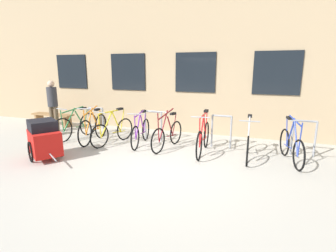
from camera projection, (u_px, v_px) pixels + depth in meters
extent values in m
plane|color=#B2ADA0|center=(158.00, 167.00, 5.69)|extent=(42.00, 42.00, 0.00)
cube|color=tan|center=(215.00, 40.00, 11.02)|extent=(28.00, 6.82, 6.54)
cube|color=black|center=(72.00, 72.00, 9.76)|extent=(1.30, 0.04, 1.24)
cube|color=black|center=(128.00, 72.00, 8.96)|extent=(1.30, 0.04, 1.24)
cube|color=black|center=(195.00, 72.00, 8.17)|extent=(1.30, 0.04, 1.24)
cube|color=black|center=(277.00, 73.00, 7.37)|extent=(1.30, 0.04, 1.24)
cylinder|color=gray|center=(90.00, 121.00, 8.39)|extent=(0.05, 0.05, 0.88)
cylinder|color=gray|center=(103.00, 122.00, 8.22)|extent=(0.05, 0.05, 0.88)
cylinder|color=gray|center=(95.00, 108.00, 8.21)|extent=(0.51, 0.05, 0.05)
cylinder|color=gray|center=(146.00, 126.00, 7.72)|extent=(0.05, 0.05, 0.88)
cylinder|color=gray|center=(161.00, 127.00, 7.56)|extent=(0.05, 0.05, 0.88)
cylinder|color=gray|center=(153.00, 112.00, 7.54)|extent=(0.51, 0.05, 0.05)
cylinder|color=gray|center=(212.00, 131.00, 7.06)|extent=(0.05, 0.05, 0.88)
cylinder|color=gray|center=(231.00, 133.00, 6.89)|extent=(0.05, 0.05, 0.88)
cylinder|color=gray|center=(222.00, 116.00, 6.88)|extent=(0.51, 0.05, 0.05)
cylinder|color=gray|center=(292.00, 138.00, 6.39)|extent=(0.05, 0.05, 0.88)
cylinder|color=gray|center=(315.00, 140.00, 6.22)|extent=(0.05, 0.05, 0.88)
cylinder|color=gray|center=(306.00, 121.00, 6.21)|extent=(0.51, 0.05, 0.05)
torus|color=black|center=(176.00, 133.00, 7.38)|extent=(0.15, 0.67, 0.67)
torus|color=black|center=(158.00, 141.00, 6.54)|extent=(0.15, 0.67, 0.67)
cylinder|color=maroon|center=(163.00, 126.00, 6.70)|extent=(0.11, 0.48, 0.79)
cylinder|color=maroon|center=(170.00, 126.00, 7.04)|extent=(0.09, 0.35, 0.61)
cylinder|color=maroon|center=(166.00, 114.00, 6.76)|extent=(0.16, 0.77, 0.21)
cylinder|color=maroon|center=(172.00, 135.00, 7.18)|extent=(0.10, 0.50, 0.07)
cylinder|color=maroon|center=(174.00, 124.00, 7.25)|extent=(0.06, 0.20, 0.56)
cylinder|color=maroon|center=(158.00, 127.00, 6.48)|extent=(0.04, 0.08, 0.72)
cube|color=black|center=(173.00, 114.00, 7.10)|extent=(0.13, 0.21, 0.06)
cylinder|color=gray|center=(159.00, 112.00, 6.41)|extent=(0.44, 0.10, 0.03)
torus|color=black|center=(89.00, 124.00, 8.37)|extent=(0.16, 0.73, 0.74)
torus|color=black|center=(62.00, 131.00, 7.49)|extent=(0.16, 0.73, 0.74)
cylinder|color=#1E7238|center=(69.00, 120.00, 7.67)|extent=(0.12, 0.49, 0.67)
cylinder|color=#1E7238|center=(80.00, 119.00, 8.02)|extent=(0.09, 0.36, 0.58)
cylinder|color=#1E7238|center=(73.00, 110.00, 7.75)|extent=(0.16, 0.79, 0.12)
cylinder|color=#1E7238|center=(83.00, 126.00, 8.15)|extent=(0.11, 0.51, 0.08)
cylinder|color=#1E7238|center=(86.00, 117.00, 8.23)|extent=(0.06, 0.20, 0.52)
cylinder|color=#1E7238|center=(62.00, 120.00, 7.45)|extent=(0.04, 0.08, 0.60)
cube|color=black|center=(83.00, 108.00, 8.09)|extent=(0.13, 0.21, 0.06)
cylinder|color=gray|center=(62.00, 109.00, 7.40)|extent=(0.44, 0.10, 0.03)
torus|color=black|center=(146.00, 130.00, 7.76)|extent=(0.14, 0.66, 0.67)
torus|color=black|center=(135.00, 138.00, 6.81)|extent=(0.14, 0.66, 0.67)
cylinder|color=#722D99|center=(138.00, 126.00, 7.01)|extent=(0.11, 0.48, 0.68)
cylinder|color=#722D99|center=(142.00, 124.00, 7.38)|extent=(0.09, 0.35, 0.63)
cylinder|color=#722D99|center=(140.00, 114.00, 7.09)|extent=(0.15, 0.77, 0.08)
cylinder|color=#722D99|center=(143.00, 132.00, 7.53)|extent=(0.10, 0.50, 0.07)
cylinder|color=#722D99|center=(145.00, 121.00, 7.62)|extent=(0.05, 0.20, 0.57)
cylinder|color=#722D99|center=(135.00, 127.00, 6.77)|extent=(0.04, 0.08, 0.61)
cube|color=black|center=(144.00, 111.00, 7.46)|extent=(0.13, 0.21, 0.06)
cylinder|color=gray|center=(135.00, 114.00, 6.72)|extent=(0.44, 0.09, 0.03)
torus|color=black|center=(206.00, 135.00, 7.07)|extent=(0.07, 0.72, 0.72)
torus|color=black|center=(199.00, 146.00, 6.07)|extent=(0.07, 0.72, 0.72)
cylinder|color=red|center=(202.00, 131.00, 6.27)|extent=(0.06, 0.52, 0.72)
cylinder|color=red|center=(205.00, 127.00, 6.67)|extent=(0.05, 0.39, 0.73)
cylinder|color=red|center=(203.00, 115.00, 6.36)|extent=(0.08, 0.85, 0.05)
cylinder|color=red|center=(205.00, 138.00, 6.83)|extent=(0.05, 0.54, 0.07)
cylinder|color=red|center=(206.00, 124.00, 6.91)|extent=(0.03, 0.20, 0.67)
cylinder|color=red|center=(200.00, 132.00, 6.02)|extent=(0.03, 0.08, 0.65)
cube|color=black|center=(206.00, 111.00, 6.75)|extent=(0.11, 0.20, 0.06)
cylinder|color=gray|center=(200.00, 117.00, 5.96)|extent=(0.44, 0.05, 0.03)
torus|color=black|center=(284.00, 142.00, 6.41)|extent=(0.19, 0.68, 0.68)
torus|color=black|center=(299.00, 155.00, 5.46)|extent=(0.19, 0.68, 0.68)
cylinder|color=#233893|center=(296.00, 137.00, 5.65)|extent=(0.14, 0.47, 0.77)
cylinder|color=#233893|center=(290.00, 135.00, 6.03)|extent=(0.11, 0.34, 0.69)
cylinder|color=#233893|center=(295.00, 121.00, 5.73)|extent=(0.20, 0.75, 0.12)
cylinder|color=#233893|center=(288.00, 146.00, 6.18)|extent=(0.13, 0.49, 0.07)
cylinder|color=#233893|center=(287.00, 131.00, 6.26)|extent=(0.07, 0.20, 0.63)
cylinder|color=#233893|center=(300.00, 139.00, 5.41)|extent=(0.04, 0.08, 0.71)
cube|color=black|center=(290.00, 118.00, 6.10)|extent=(0.14, 0.22, 0.06)
cylinder|color=gray|center=(302.00, 121.00, 5.35)|extent=(0.44, 0.12, 0.03)
torus|color=black|center=(101.00, 126.00, 8.03)|extent=(0.15, 0.75, 0.75)
torus|color=black|center=(85.00, 134.00, 7.12)|extent=(0.15, 0.75, 0.75)
cylinder|color=orange|center=(89.00, 121.00, 7.30)|extent=(0.10, 0.46, 0.73)
cylinder|color=orange|center=(95.00, 121.00, 7.67)|extent=(0.08, 0.33, 0.59)
cylinder|color=orange|center=(91.00, 110.00, 7.38)|extent=(0.14, 0.74, 0.17)
cylinder|color=orange|center=(97.00, 129.00, 7.81)|extent=(0.09, 0.48, 0.08)
cylinder|color=orange|center=(99.00, 118.00, 7.89)|extent=(0.05, 0.20, 0.53)
cylinder|color=orange|center=(85.00, 122.00, 7.07)|extent=(0.04, 0.08, 0.66)
cube|color=black|center=(97.00, 110.00, 7.74)|extent=(0.13, 0.21, 0.06)
cylinder|color=gray|center=(84.00, 109.00, 7.01)|extent=(0.44, 0.09, 0.03)
torus|color=black|center=(125.00, 129.00, 7.80)|extent=(0.19, 0.66, 0.67)
torus|color=black|center=(100.00, 136.00, 6.97)|extent=(0.19, 0.66, 0.67)
cylinder|color=yellow|center=(107.00, 124.00, 7.13)|extent=(0.14, 0.48, 0.69)
cylinder|color=yellow|center=(116.00, 122.00, 7.45)|extent=(0.11, 0.36, 0.68)
cylinder|color=yellow|center=(110.00, 112.00, 7.19)|extent=(0.21, 0.77, 0.04)
cylinder|color=yellow|center=(119.00, 132.00, 7.59)|extent=(0.14, 0.50, 0.07)
cylinder|color=yellow|center=(122.00, 120.00, 7.65)|extent=(0.07, 0.20, 0.62)
cylinder|color=yellow|center=(100.00, 125.00, 6.92)|extent=(0.04, 0.08, 0.62)
cube|color=black|center=(120.00, 109.00, 7.51)|extent=(0.14, 0.22, 0.06)
cylinder|color=gray|center=(100.00, 113.00, 6.87)|extent=(0.43, 0.12, 0.03)
torus|color=black|center=(248.00, 139.00, 6.66)|extent=(0.06, 0.70, 0.70)
torus|color=black|center=(247.00, 151.00, 5.73)|extent=(0.06, 0.70, 0.70)
cylinder|color=silver|center=(249.00, 135.00, 5.92)|extent=(0.05, 0.49, 0.71)
cylinder|color=silver|center=(249.00, 132.00, 6.28)|extent=(0.05, 0.36, 0.68)
cylinder|color=silver|center=(250.00, 120.00, 6.00)|extent=(0.06, 0.78, 0.06)
cylinder|color=silver|center=(248.00, 143.00, 6.43)|extent=(0.04, 0.51, 0.07)
cylinder|color=silver|center=(249.00, 128.00, 6.51)|extent=(0.03, 0.20, 0.62)
cylinder|color=silver|center=(248.00, 137.00, 5.68)|extent=(0.03, 0.08, 0.64)
cube|color=black|center=(250.00, 116.00, 6.35)|extent=(0.11, 0.20, 0.06)
cylinder|color=gray|center=(250.00, 121.00, 5.62)|extent=(0.44, 0.04, 0.03)
cube|color=red|center=(45.00, 142.00, 6.12)|extent=(1.08, 1.00, 0.56)
cube|color=black|center=(42.00, 125.00, 6.10)|extent=(0.88, 0.85, 0.24)
torus|color=black|center=(60.00, 147.00, 6.35)|extent=(0.43, 0.31, 0.50)
torus|color=black|center=(30.00, 152.00, 5.96)|extent=(0.43, 0.31, 0.50)
cylinder|color=gray|center=(53.00, 157.00, 5.58)|extent=(0.47, 0.33, 0.03)
cube|color=olive|center=(53.00, 114.00, 9.62)|extent=(1.68, 0.40, 0.05)
cube|color=olive|center=(39.00, 119.00, 9.89)|extent=(0.08, 0.36, 0.40)
cube|color=olive|center=(68.00, 122.00, 9.45)|extent=(0.08, 0.36, 0.40)
cylinder|color=brown|center=(52.00, 119.00, 8.78)|extent=(0.14, 0.14, 0.87)
cylinder|color=brown|center=(57.00, 119.00, 8.69)|extent=(0.14, 0.14, 0.87)
cylinder|color=#333338|center=(52.00, 97.00, 8.57)|extent=(0.32, 0.32, 0.64)
sphere|color=#D1A889|center=(51.00, 84.00, 8.47)|extent=(0.22, 0.22, 0.22)
cube|color=#1E4C1E|center=(52.00, 128.00, 8.31)|extent=(0.33, 0.28, 0.44)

